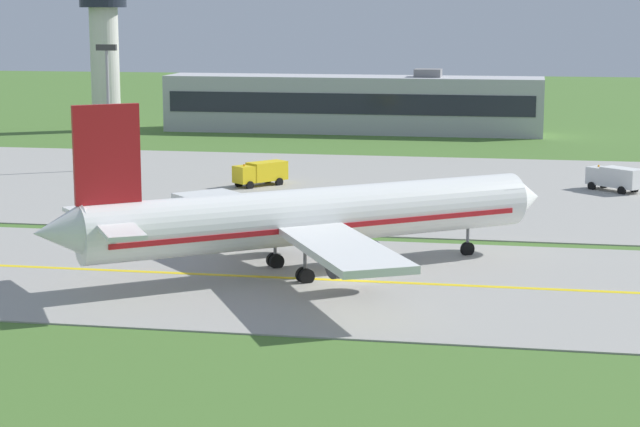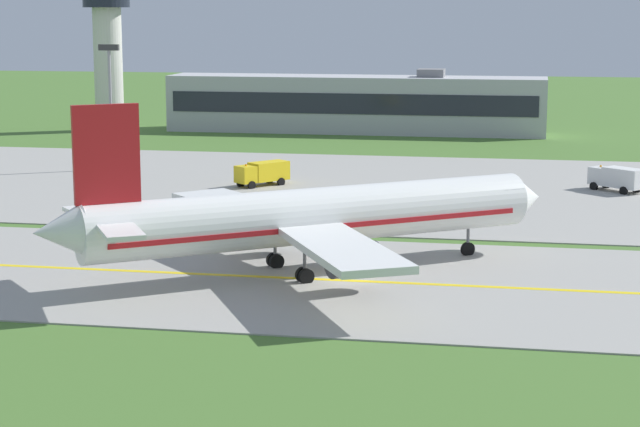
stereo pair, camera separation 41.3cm
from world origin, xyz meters
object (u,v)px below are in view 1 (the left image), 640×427
(control_tower, at_px, (104,36))
(apron_light_mast, at_px, (108,91))
(service_truck_baggage, at_px, (615,177))
(service_truck_catering, at_px, (261,172))
(airplane_lead, at_px, (309,217))

(control_tower, relative_size, apron_light_mast, 1.63)
(control_tower, bearing_deg, service_truck_baggage, -33.00)
(service_truck_baggage, height_order, apron_light_mast, apron_light_mast)
(service_truck_baggage, bearing_deg, control_tower, 147.00)
(service_truck_baggage, xyz_separation_m, service_truck_catering, (-37.04, -3.02, 0.00))
(service_truck_catering, height_order, apron_light_mast, apron_light_mast)
(airplane_lead, distance_m, service_truck_baggage, 48.54)
(service_truck_catering, bearing_deg, apron_light_mast, 156.74)
(airplane_lead, relative_size, service_truck_baggage, 5.81)
(airplane_lead, xyz_separation_m, apron_light_mast, (-33.04, 47.66, 5.19))
(service_truck_baggage, xyz_separation_m, control_tower, (-73.77, 47.91, 13.04))
(service_truck_catering, bearing_deg, airplane_lead, -71.82)
(airplane_lead, relative_size, control_tower, 1.42)
(service_truck_baggage, distance_m, control_tower, 88.92)
(airplane_lead, xyz_separation_m, service_truck_catering, (-12.79, 38.96, -2.60))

